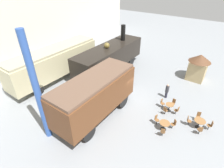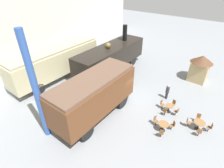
% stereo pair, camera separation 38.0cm
% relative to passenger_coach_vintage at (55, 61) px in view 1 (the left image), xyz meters
% --- Properties ---
extents(ground_plane, '(80.00, 80.00, 0.00)m').
position_rel_passenger_coach_vintage_xyz_m(ground_plane, '(1.55, -8.42, -2.12)').
color(ground_plane, gray).
extents(backdrop_wall, '(44.00, 0.15, 9.00)m').
position_rel_passenger_coach_vintage_xyz_m(backdrop_wall, '(1.55, 7.07, 2.38)').
color(backdrop_wall, beige).
rests_on(backdrop_wall, ground_plane).
extents(passenger_coach_vintage, '(10.82, 2.54, 3.56)m').
position_rel_passenger_coach_vintage_xyz_m(passenger_coach_vintage, '(0.00, 0.00, 0.00)').
color(passenger_coach_vintage, beige).
rests_on(passenger_coach_vintage, ground_plane).
extents(steam_locomotive, '(10.32, 2.76, 5.08)m').
position_rel_passenger_coach_vintage_xyz_m(steam_locomotive, '(4.89, -3.99, -0.10)').
color(steam_locomotive, black).
rests_on(steam_locomotive, ground_plane).
extents(passenger_coach_wooden, '(7.65, 2.80, 3.71)m').
position_rel_passenger_coach_vintage_xyz_m(passenger_coach_wooden, '(-2.23, -7.73, 0.12)').
color(passenger_coach_wooden, brown).
rests_on(passenger_coach_wooden, ground_plane).
extents(cafe_table_near, '(0.80, 0.80, 0.70)m').
position_rel_passenger_coach_vintage_xyz_m(cafe_table_near, '(-0.41, -13.11, -1.58)').
color(cafe_table_near, black).
rests_on(cafe_table_near, ground_plane).
extents(cafe_table_mid, '(0.85, 0.85, 0.72)m').
position_rel_passenger_coach_vintage_xyz_m(cafe_table_mid, '(1.39, -15.26, -1.55)').
color(cafe_table_mid, black).
rests_on(cafe_table_mid, ground_plane).
extents(cafe_table_far, '(0.70, 0.70, 0.71)m').
position_rel_passenger_coach_vintage_xyz_m(cafe_table_far, '(1.95, -12.65, -1.60)').
color(cafe_table_far, black).
rests_on(cafe_table_far, ground_plane).
extents(cafe_chair_0, '(0.37, 0.39, 0.87)m').
position_rel_passenger_coach_vintage_xyz_m(cafe_chair_0, '(-0.19, -12.37, -1.61)').
color(cafe_chair_0, black).
rests_on(cafe_chair_0, ground_plane).
extents(cafe_chair_1, '(0.38, 0.36, 0.87)m').
position_rel_passenger_coach_vintage_xyz_m(cafe_chair_1, '(-1.16, -13.30, -1.61)').
color(cafe_chair_1, black).
rests_on(cafe_chair_1, ground_plane).
extents(cafe_chair_2, '(0.40, 0.40, 0.87)m').
position_rel_passenger_coach_vintage_xyz_m(cafe_chair_2, '(0.12, -13.67, -1.61)').
color(cafe_chair_2, black).
rests_on(cafe_chair_2, ground_plane).
extents(cafe_chair_3, '(0.39, 0.37, 0.87)m').
position_rel_passenger_coach_vintage_xyz_m(cafe_chair_3, '(0.63, -15.50, -1.61)').
color(cafe_chair_3, black).
rests_on(cafe_chair_3, ground_plane).
extents(cafe_chair_4, '(0.37, 0.39, 0.87)m').
position_rel_passenger_coach_vintage_xyz_m(cafe_chair_4, '(1.62, -16.03, -1.61)').
color(cafe_chair_4, black).
rests_on(cafe_chair_4, ground_plane).
extents(cafe_chair_5, '(0.39, 0.37, 0.87)m').
position_rel_passenger_coach_vintage_xyz_m(cafe_chair_5, '(2.16, -15.03, -1.61)').
color(cafe_chair_5, black).
rests_on(cafe_chair_5, ground_plane).
extents(cafe_chair_6, '(0.37, 0.39, 0.87)m').
position_rel_passenger_coach_vintage_xyz_m(cafe_chair_6, '(1.16, -14.50, -1.61)').
color(cafe_chair_6, black).
rests_on(cafe_chair_6, ground_plane).
extents(cafe_chair_7, '(0.37, 0.36, 0.87)m').
position_rel_passenger_coach_vintage_xyz_m(cafe_chair_7, '(2.67, -12.75, -1.61)').
color(cafe_chair_7, black).
rests_on(cafe_chair_7, ground_plane).
extents(cafe_chair_8, '(0.36, 0.37, 0.87)m').
position_rel_passenger_coach_vintage_xyz_m(cafe_chair_8, '(2.06, -11.93, -1.61)').
color(cafe_chair_8, black).
rests_on(cafe_chair_8, ground_plane).
extents(cafe_chair_9, '(0.37, 0.36, 0.87)m').
position_rel_passenger_coach_vintage_xyz_m(cafe_chair_9, '(1.24, -12.54, -1.61)').
color(cafe_chair_9, black).
rests_on(cafe_chair_9, ground_plane).
extents(cafe_chair_10, '(0.36, 0.37, 0.87)m').
position_rel_passenger_coach_vintage_xyz_m(cafe_chair_10, '(1.85, -13.36, -1.61)').
color(cafe_chair_10, black).
rests_on(cafe_chair_10, ground_plane).
extents(visitor_person, '(0.34, 0.34, 1.53)m').
position_rel_passenger_coach_vintage_xyz_m(visitor_person, '(3.68, -11.71, -1.30)').
color(visitor_person, '#262633').
rests_on(visitor_person, ground_plane).
extents(ticket_kiosk, '(2.34, 2.34, 3.00)m').
position_rel_passenger_coach_vintage_xyz_m(ticket_kiosk, '(9.10, -13.10, -0.45)').
color(ticket_kiosk, tan).
rests_on(ticket_kiosk, ground_plane).
extents(support_pillar, '(0.44, 0.44, 8.00)m').
position_rel_passenger_coach_vintage_xyz_m(support_pillar, '(-6.00, -6.24, 1.88)').
color(support_pillar, '#2D519E').
rests_on(support_pillar, ground_plane).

